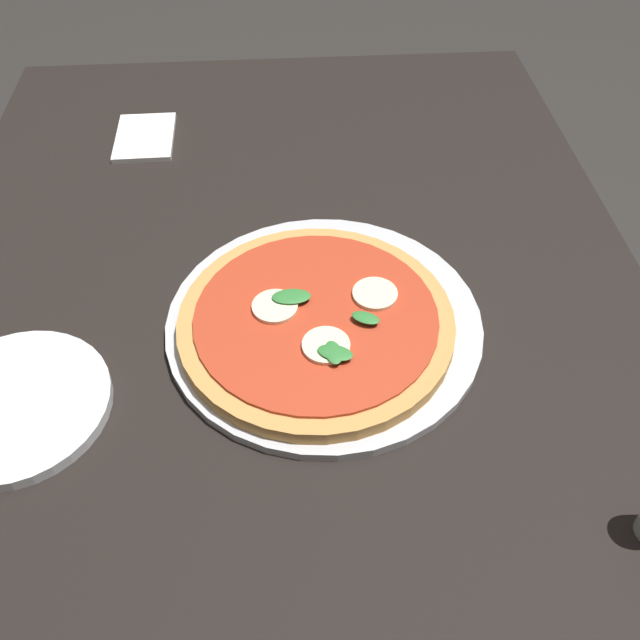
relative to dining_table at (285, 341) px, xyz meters
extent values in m
plane|color=#2D2B28|center=(0.00, 0.00, -0.64)|extent=(6.00, 6.00, 0.00)
cube|color=black|center=(0.00, 0.00, 0.09)|extent=(1.21, 0.92, 0.04)
cube|color=black|center=(-0.52, -0.38, -0.29)|extent=(0.07, 0.07, 0.72)
cube|color=black|center=(-0.52, 0.38, -0.29)|extent=(0.07, 0.07, 0.72)
cylinder|color=silver|center=(0.08, 0.04, 0.12)|extent=(0.37, 0.37, 0.01)
cylinder|color=tan|center=(0.09, 0.03, 0.13)|extent=(0.32, 0.32, 0.02)
cylinder|color=#B7381E|center=(0.09, 0.03, 0.14)|extent=(0.28, 0.28, 0.00)
cylinder|color=beige|center=(0.14, 0.04, 0.15)|extent=(0.05, 0.05, 0.00)
cylinder|color=beige|center=(0.06, 0.10, 0.15)|extent=(0.05, 0.05, 0.00)
cylinder|color=beige|center=(0.08, -0.01, 0.15)|extent=(0.05, 0.05, 0.00)
ellipsoid|color=#337F38|center=(0.15, 0.05, 0.15)|extent=(0.04, 0.02, 0.00)
ellipsoid|color=#337F38|center=(0.10, 0.09, 0.15)|extent=(0.03, 0.04, 0.00)
ellipsoid|color=#337F38|center=(0.15, 0.05, 0.15)|extent=(0.03, 0.04, 0.00)
ellipsoid|color=#337F38|center=(0.07, 0.01, 0.15)|extent=(0.02, 0.05, 0.00)
cylinder|color=white|center=(0.17, -0.29, 0.12)|extent=(0.20, 0.20, 0.01)
cube|color=white|center=(-0.34, -0.21, 0.11)|extent=(0.13, 0.09, 0.01)
camera|label=1|loc=(0.61, 0.00, 0.70)|focal=37.91mm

